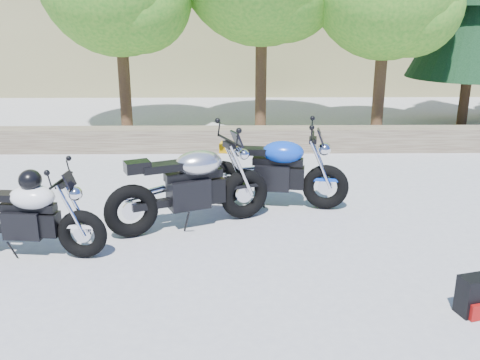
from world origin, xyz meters
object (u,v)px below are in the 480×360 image
white_bike (24,214)px  blue_bike (275,172)px  backpack (474,296)px  silver_bike (191,187)px

white_bike → blue_bike: size_ratio=0.88×
white_bike → blue_bike: 3.60m
white_bike → backpack: 5.13m
silver_bike → blue_bike: (1.22, 0.81, -0.03)m
white_bike → backpack: (4.92, -1.41, -0.35)m
blue_bike → backpack: (1.75, -3.12, -0.36)m
silver_bike → white_bike: 2.15m
silver_bike → white_bike: silver_bike is taller
blue_bike → white_bike: bearing=-142.8°
silver_bike → backpack: silver_bike is taller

